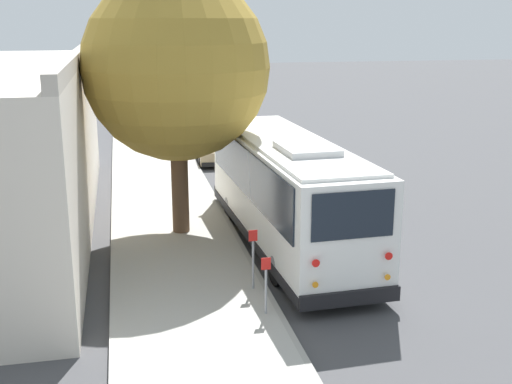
% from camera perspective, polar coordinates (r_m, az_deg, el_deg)
% --- Properties ---
extents(ground_plane, '(160.00, 160.00, 0.00)m').
position_cam_1_polar(ground_plane, '(20.17, 3.49, -4.13)').
color(ground_plane, '#474749').
extents(sidewalk_slab, '(80.00, 3.74, 0.15)m').
position_cam_1_polar(sidewalk_slab, '(19.53, -7.26, -4.66)').
color(sidewalk_slab, '#B2AFA8').
rests_on(sidewalk_slab, ground).
extents(curb_strip, '(80.00, 0.14, 0.15)m').
position_cam_1_polar(curb_strip, '(19.76, -1.63, -4.30)').
color(curb_strip, '#9D9A94').
rests_on(curb_strip, ground).
extents(shuttle_bus, '(10.30, 3.06, 3.42)m').
position_cam_1_polar(shuttle_bus, '(19.03, 2.73, 0.48)').
color(shuttle_bus, white).
rests_on(shuttle_bus, ground).
extents(parked_sedan_tan, '(4.59, 1.96, 1.27)m').
position_cam_1_polar(parked_sedan_tan, '(31.23, -3.64, 3.94)').
color(parked_sedan_tan, tan).
rests_on(parked_sedan_tan, ground).
extents(parked_sedan_navy, '(4.19, 1.71, 1.33)m').
position_cam_1_polar(parked_sedan_navy, '(37.04, -4.95, 5.74)').
color(parked_sedan_navy, '#19234C').
rests_on(parked_sedan_navy, ground).
extents(street_tree, '(5.58, 5.58, 8.75)m').
position_cam_1_polar(street_tree, '(19.62, -7.19, 12.10)').
color(street_tree, brown).
rests_on(street_tree, sidewalk_slab).
extents(sign_post_near, '(0.06, 0.22, 1.35)m').
position_cam_1_polar(sign_post_near, '(14.62, 0.89, -8.25)').
color(sign_post_near, gray).
rests_on(sign_post_near, sidewalk_slab).
extents(sign_post_far, '(0.06, 0.22, 1.53)m').
position_cam_1_polar(sign_post_far, '(15.88, -0.27, -5.95)').
color(sign_post_far, gray).
rests_on(sign_post_far, sidewalk_slab).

